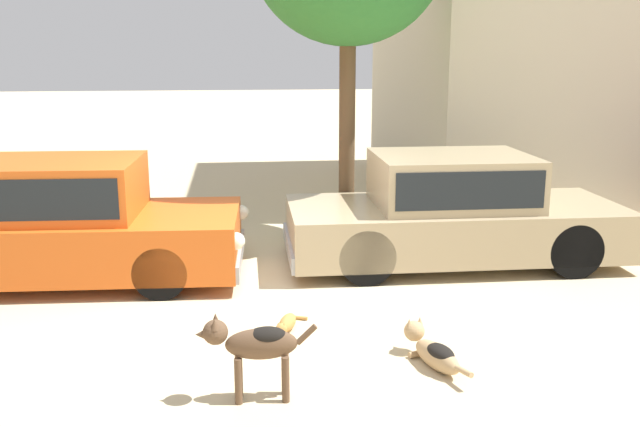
{
  "coord_description": "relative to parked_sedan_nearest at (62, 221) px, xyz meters",
  "views": [
    {
      "loc": [
        -0.11,
        -7.52,
        2.73
      ],
      "look_at": [
        0.8,
        0.2,
        0.9
      ],
      "focal_mm": 39.72,
      "sensor_mm": 36.0,
      "label": 1
    }
  ],
  "objects": [
    {
      "name": "ground_plane",
      "position": [
        2.22,
        -0.94,
        -0.71
      ],
      "size": [
        80.0,
        80.0,
        0.0
      ],
      "primitive_type": "plane",
      "color": "#CCB78E"
    },
    {
      "name": "parked_sedan_nearest",
      "position": [
        0.0,
        0.0,
        0.0
      ],
      "size": [
        4.37,
        1.96,
        1.45
      ],
      "rotation": [
        0.0,
        0.0,
        -0.05
      ],
      "color": "#D15619",
      "rests_on": "ground_plane"
    },
    {
      "name": "parked_sedan_second",
      "position": [
        4.84,
        0.15,
        -0.02
      ],
      "size": [
        4.41,
        1.84,
        1.41
      ],
      "rotation": [
        0.0,
        0.0,
        -0.01
      ],
      "color": "tan",
      "rests_on": "ground_plane"
    },
    {
      "name": "stray_dog_spotted",
      "position": [
        2.19,
        -3.3,
        -0.24
      ],
      "size": [
        0.96,
        0.22,
        0.71
      ],
      "rotation": [
        0.0,
        0.0,
        3.11
      ],
      "color": "brown",
      "rests_on": "ground_plane"
    },
    {
      "name": "stray_dog_tan",
      "position": [
        3.76,
        -2.87,
        -0.57
      ],
      "size": [
        0.4,
        0.97,
        0.34
      ],
      "rotation": [
        0.0,
        0.0,
        1.9
      ],
      "color": "tan",
      "rests_on": "ground_plane"
    },
    {
      "name": "stray_cat",
      "position": [
        2.54,
        -1.94,
        -0.64
      ],
      "size": [
        0.36,
        0.58,
        0.16
      ],
      "rotation": [
        0.0,
        0.0,
        4.37
      ],
      "color": "#B77F3D",
      "rests_on": "ground_plane"
    }
  ]
}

